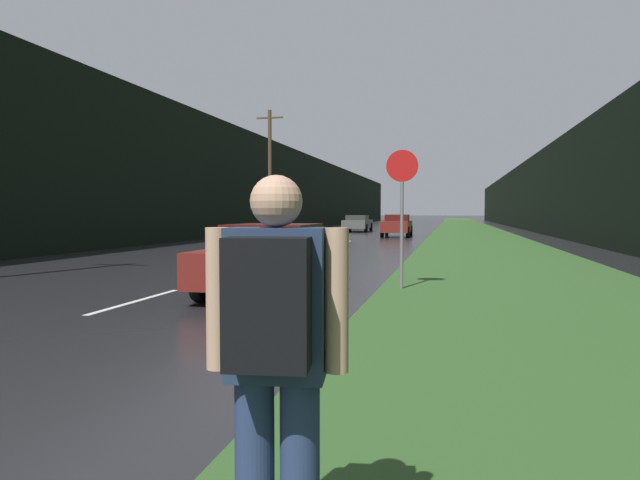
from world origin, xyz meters
name	(u,v)px	position (x,y,z in m)	size (l,w,h in m)	color
grass_verge	(474,236)	(7.09, 40.00, 0.01)	(6.00, 240.00, 0.02)	#2D5123
lane_stripe_b	(137,301)	(0.00, 8.57, 0.00)	(0.12, 3.00, 0.01)	silver
lane_stripe_c	(262,266)	(0.00, 15.57, 0.00)	(0.12, 3.00, 0.01)	silver
lane_stripe_d	(316,251)	(0.00, 22.57, 0.00)	(0.12, 3.00, 0.01)	silver
lane_stripe_e	(346,242)	(0.00, 29.57, 0.00)	(0.12, 3.00, 0.01)	silver
treeline_far_side	(279,188)	(-10.09, 50.00, 3.83)	(2.00, 140.00, 7.66)	black
treeline_near_side	(544,194)	(13.09, 50.00, 3.17)	(2.00, 140.00, 6.34)	black
utility_pole_far	(270,172)	(-6.11, 35.20, 4.29)	(1.80, 0.24, 8.31)	#4C3823
stop_sign	(402,205)	(4.56, 11.25, 1.77)	(0.66, 0.07, 2.91)	slate
hitchhiker_with_backpack	(275,354)	(4.85, 1.55, 1.02)	(0.61, 0.46, 1.77)	navy
car_passing_near	(271,258)	(2.05, 10.19, 0.70)	(2.02, 4.26, 1.38)	maroon
car_passing_far	(397,225)	(2.05, 37.19, 0.77)	(1.85, 4.39, 1.47)	maroon
car_oncoming	(358,223)	(-2.05, 46.16, 0.72)	(2.02, 4.62, 1.38)	#4C514C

